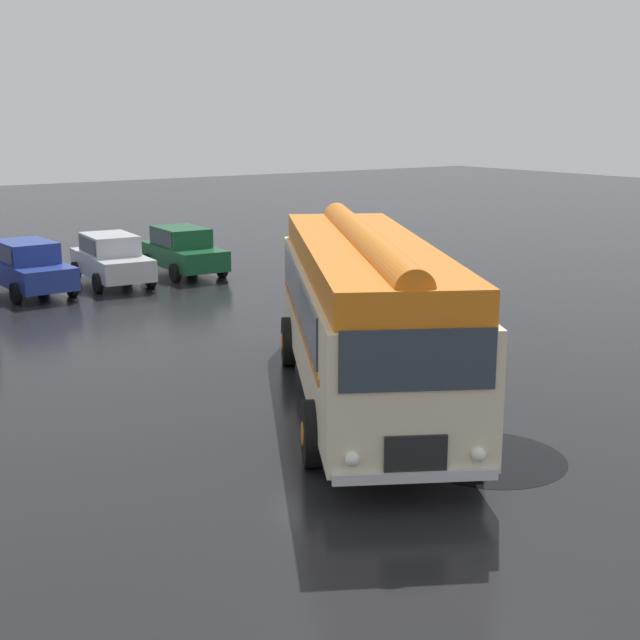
# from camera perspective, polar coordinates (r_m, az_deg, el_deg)

# --- Properties ---
(ground_plane) EXTENTS (120.00, 120.00, 0.00)m
(ground_plane) POSITION_cam_1_polar(r_m,az_deg,el_deg) (17.92, 1.97, -5.05)
(ground_plane) COLOR black
(vintage_bus) EXTENTS (7.08, 9.99, 3.49)m
(vintage_bus) POSITION_cam_1_polar(r_m,az_deg,el_deg) (17.15, 2.87, 0.68)
(vintage_bus) COLOR beige
(vintage_bus) RESTS_ON ground
(car_near_left) EXTENTS (2.08, 4.26, 1.66)m
(car_near_left) POSITION_cam_1_polar(r_m,az_deg,el_deg) (29.72, -18.18, 3.24)
(car_near_left) COLOR navy
(car_near_left) RESTS_ON ground
(car_mid_left) EXTENTS (2.24, 4.33, 1.66)m
(car_mid_left) POSITION_cam_1_polar(r_m,az_deg,el_deg) (30.68, -13.22, 3.84)
(car_mid_left) COLOR #B7BABF
(car_mid_left) RESTS_ON ground
(car_mid_right) EXTENTS (2.12, 4.28, 1.66)m
(car_mid_right) POSITION_cam_1_polar(r_m,az_deg,el_deg) (32.10, -8.79, 4.42)
(car_mid_right) COLOR #144C28
(car_mid_right) RESTS_ON ground
(puddle_patch) EXTENTS (2.56, 2.56, 0.01)m
(puddle_patch) POSITION_cam_1_polar(r_m,az_deg,el_deg) (15.17, 10.75, -8.69)
(puddle_patch) COLOR black
(puddle_patch) RESTS_ON ground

